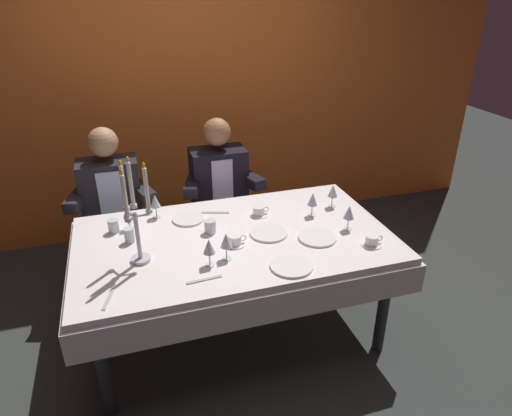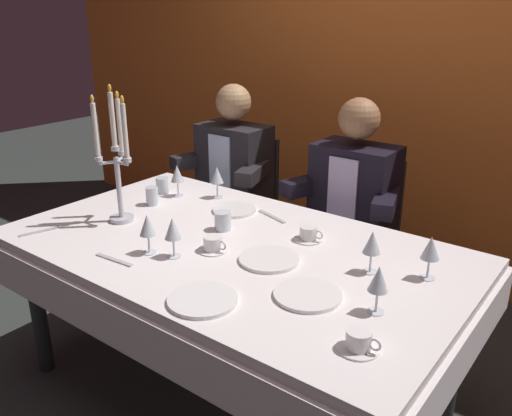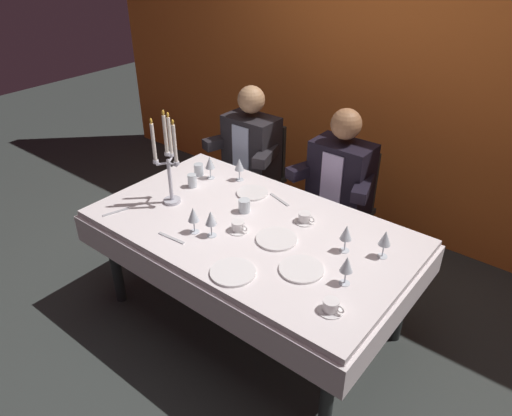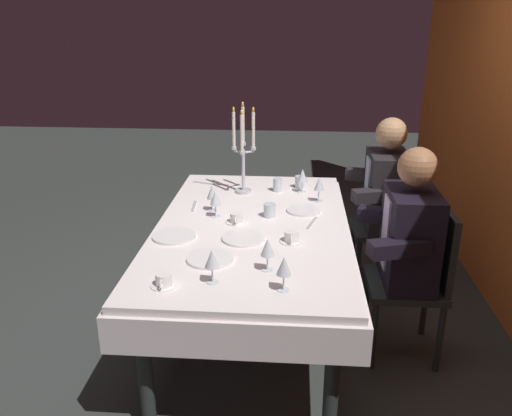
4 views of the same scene
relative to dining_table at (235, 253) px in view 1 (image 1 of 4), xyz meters
The scene contains 26 objects.
ground_plane 0.62m from the dining_table, ahead, with size 12.00×12.00×0.00m, color #323735.
back_wall 1.81m from the dining_table, 90.00° to the left, with size 6.00×0.12×2.70m, color orange.
dining_table is the anchor object (origin of this frame).
candelabra 0.70m from the dining_table, 169.59° to the right, with size 0.15×0.17×0.62m.
dinner_plate_0 0.25m from the dining_table, ahead, with size 0.24×0.24×0.01m, color white.
dinner_plate_1 0.48m from the dining_table, 62.28° to the right, with size 0.24×0.24×0.01m, color white.
dinner_plate_2 0.40m from the dining_table, 127.57° to the left, with size 0.21×0.21×0.01m, color white.
dinner_plate_3 0.52m from the dining_table, 19.55° to the right, with size 0.23×0.23×0.01m, color white.
wine_glass_0 0.71m from the dining_table, 153.95° to the left, with size 0.07×0.07×0.16m.
wine_glass_1 0.34m from the dining_table, 114.73° to the right, with size 0.07×0.07×0.16m.
wine_glass_2 0.75m from the dining_table, ahead, with size 0.07×0.07×0.16m.
wine_glass_3 0.62m from the dining_table, 12.04° to the left, with size 0.07×0.07×0.16m.
wine_glass_4 0.81m from the dining_table, 15.05° to the left, with size 0.07×0.07×0.16m.
wine_glass_5 0.63m from the dining_table, 136.79° to the left, with size 0.07×0.07×0.16m.
wine_glass_6 0.41m from the dining_table, 128.48° to the right, with size 0.07×0.07×0.16m.
water_tumbler_0 0.77m from the dining_table, 158.31° to the left, with size 0.07×0.07×0.08m, color silver.
water_tumbler_1 0.23m from the dining_table, 143.21° to the left, with size 0.07×0.07×0.08m, color silver.
water_tumbler_2 0.65m from the dining_table, 168.40° to the left, with size 0.06×0.06×0.09m, color silver.
coffee_cup_0 0.83m from the dining_table, 23.97° to the right, with size 0.13×0.12×0.06m.
coffee_cup_1 0.17m from the dining_table, 101.56° to the right, with size 0.13×0.12×0.06m.
coffee_cup_2 0.36m from the dining_table, 44.98° to the left, with size 0.13×0.12×0.06m.
knife_0 0.37m from the dining_table, 97.05° to the left, with size 0.19×0.02×0.01m, color #B7B7BC.
knife_1 0.49m from the dining_table, 124.22° to the right, with size 0.19×0.02×0.01m, color #B7B7BC.
fork_2 0.86m from the dining_table, 151.18° to the right, with size 0.17×0.02×0.01m, color #B7B7BC.
seated_diner_0 1.14m from the dining_table, 128.65° to the left, with size 0.63×0.48×1.24m.
seated_diner_1 0.90m from the dining_table, 83.25° to the left, with size 0.63×0.48×1.24m.
Camera 1 is at (-0.58, -2.31, 2.12)m, focal length 31.58 mm.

